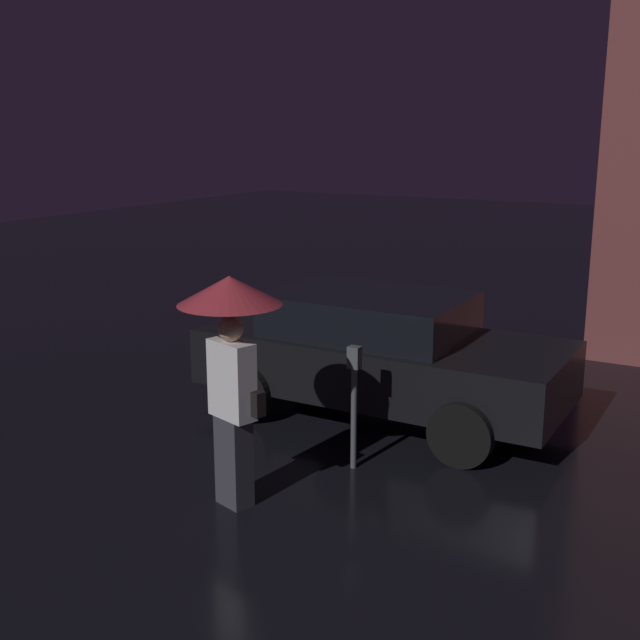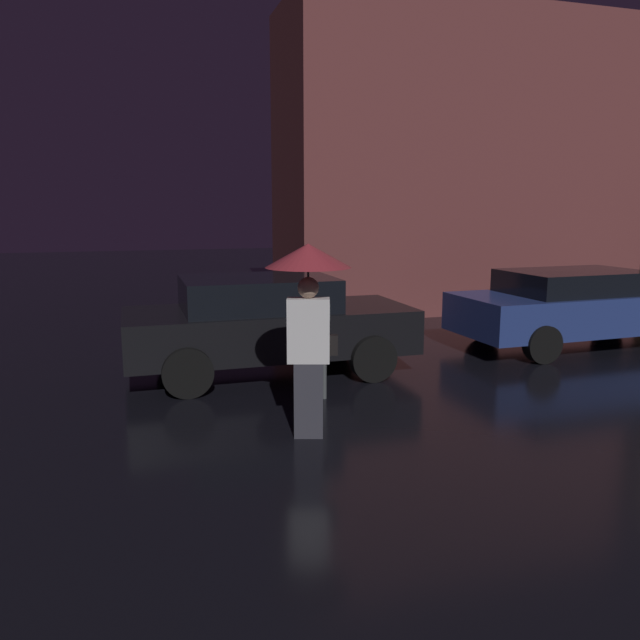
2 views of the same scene
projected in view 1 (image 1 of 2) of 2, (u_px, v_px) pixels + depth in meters
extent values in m
cube|color=black|center=(382.00, 362.00, 9.38)|extent=(4.24, 1.82, 0.65)
cube|color=black|center=(370.00, 314.00, 9.33)|extent=(2.21, 1.60, 0.48)
cylinder|color=black|center=(514.00, 385.00, 9.59)|extent=(0.68, 0.22, 0.68)
cylinder|color=black|center=(461.00, 434.00, 8.06)|extent=(0.68, 0.22, 0.68)
cylinder|color=black|center=(323.00, 355.00, 10.85)|extent=(0.68, 0.22, 0.68)
cylinder|color=black|center=(246.00, 392.00, 9.32)|extent=(0.68, 0.22, 0.68)
cube|color=#383842|center=(234.00, 461.00, 7.21)|extent=(0.36, 0.29, 0.84)
cube|color=white|center=(232.00, 380.00, 7.03)|extent=(0.49, 0.33, 0.70)
sphere|color=tan|center=(230.00, 329.00, 6.92)|extent=(0.23, 0.23, 0.23)
cylinder|color=black|center=(231.00, 350.00, 6.97)|extent=(0.02, 0.02, 0.81)
cone|color=#B2333D|center=(229.00, 290.00, 6.84)|extent=(0.91, 0.91, 0.25)
cube|color=black|center=(256.00, 403.00, 6.95)|extent=(0.18, 0.14, 0.22)
cylinder|color=#4C5154|center=(354.00, 419.00, 7.96)|extent=(0.06, 0.06, 1.05)
cube|color=#4C5154|center=(354.00, 357.00, 7.81)|extent=(0.12, 0.10, 0.22)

